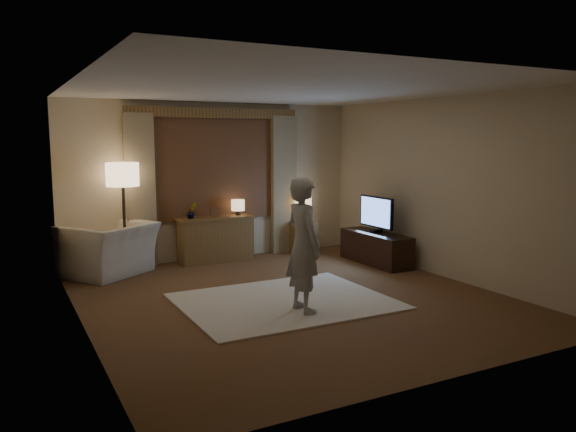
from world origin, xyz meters
TOP-DOWN VIEW (x-y plane):
  - room at (0.00, 0.50)m, footprint 5.04×5.54m
  - rug at (-0.16, -0.11)m, footprint 2.50×2.00m
  - sideboard at (-0.08, 2.50)m, footprint 1.20×0.40m
  - picture_frame at (-0.08, 2.50)m, footprint 0.16×0.02m
  - plant at (-0.48, 2.50)m, footprint 0.16×0.13m
  - table_lamp_sideboard at (0.32, 2.50)m, footprint 0.22×0.22m
  - floor_lamp at (-1.55, 2.44)m, footprint 0.48×0.48m
  - armchair at (-1.81, 2.34)m, footprint 1.56×1.53m
  - side_table at (1.53, 2.45)m, footprint 0.40×0.40m
  - table_lamp_side at (1.53, 2.45)m, footprint 0.30×0.30m
  - tv_stand at (2.15, 1.14)m, footprint 0.45×1.40m
  - tv at (2.15, 1.14)m, footprint 0.20×0.82m
  - person at (-0.16, -0.57)m, footprint 0.38×0.57m

SIDE VIEW (x-z plane):
  - rug at x=-0.16m, z-range 0.00..0.02m
  - tv_stand at x=2.15m, z-range 0.00..0.50m
  - side_table at x=1.53m, z-range 0.00..0.56m
  - sideboard at x=-0.08m, z-range 0.00..0.70m
  - armchair at x=-1.81m, z-range 0.00..0.77m
  - picture_frame at x=-0.08m, z-range 0.70..0.90m
  - person at x=-0.16m, z-range 0.02..1.58m
  - tv at x=2.15m, z-range 0.53..1.12m
  - plant at x=-0.48m, z-range 0.70..1.00m
  - table_lamp_side at x=1.53m, z-range 0.65..1.09m
  - table_lamp_sideboard at x=0.32m, z-range 0.75..1.05m
  - room at x=0.00m, z-range 0.01..2.65m
  - floor_lamp at x=-1.55m, z-range 0.56..2.21m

